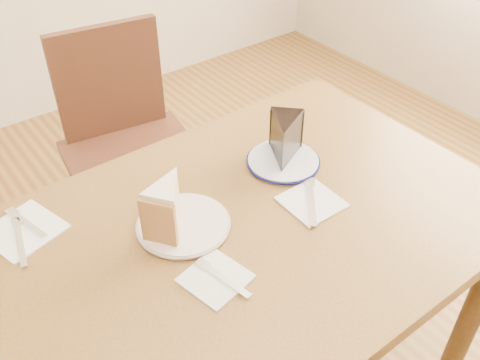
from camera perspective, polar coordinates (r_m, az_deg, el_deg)
name	(u,v)px	position (r m, az deg, el deg)	size (l,w,h in m)	color
table	(246,254)	(1.27, 0.67, -7.87)	(1.20, 0.80, 0.75)	#4C3114
chair_far	(130,147)	(1.91, -11.66, 3.44)	(0.50, 0.50, 0.89)	black
plate_cream	(184,225)	(1.20, -6.05, -4.76)	(0.20, 0.20, 0.01)	white
plate_navy	(283,161)	(1.38, 4.62, 2.02)	(0.18, 0.18, 0.01)	white
carrot_cake	(169,205)	(1.16, -7.54, -2.71)	(0.08, 0.11, 0.11)	beige
chocolate_cake	(284,142)	(1.35, 4.77, 4.10)	(0.08, 0.12, 0.10)	black
napkin_cream	(215,278)	(1.09, -2.63, -10.42)	(0.12, 0.12, 0.00)	white
napkin_navy	(312,202)	(1.27, 7.64, -2.32)	(0.13, 0.13, 0.00)	white
napkin_spare	(24,230)	(1.28, -22.07, -4.98)	(0.15, 0.15, 0.00)	white
fork_cream	(223,278)	(1.09, -1.80, -10.44)	(0.01, 0.14, 0.00)	silver
knife_navy	(311,201)	(1.26, 7.62, -2.28)	(0.02, 0.17, 0.00)	silver
fork_spare	(27,223)	(1.29, -21.81, -4.27)	(0.01, 0.14, 0.00)	silver
knife_spare	(20,242)	(1.25, -22.41, -6.09)	(0.01, 0.16, 0.00)	silver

